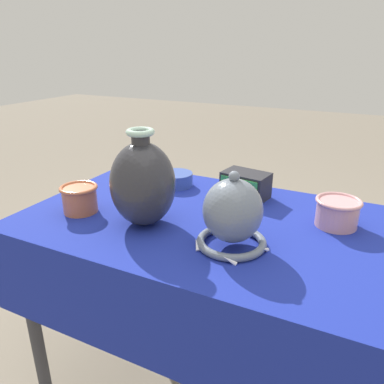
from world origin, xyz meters
TOP-DOWN VIEW (x-y plane):
  - display_table at (0.00, -0.02)m, footprint 1.10×0.72m
  - vase_tall_bulbous at (-0.13, -0.12)m, footprint 0.19×0.19m
  - vase_dome_bell at (0.15, -0.13)m, footprint 0.20×0.21m
  - mosaic_tile_box at (0.08, 0.22)m, footprint 0.17×0.13m
  - cup_wide_rose at (0.40, 0.12)m, footprint 0.13×0.13m
  - cup_wide_terracotta at (-0.37, -0.14)m, footprint 0.12×0.12m
  - bowl_shallow_porcelain at (-0.25, 0.06)m, footprint 0.11×0.11m
  - pot_squat_cobalt at (-0.20, 0.21)m, footprint 0.13×0.13m

SIDE VIEW (x-z plane):
  - display_table at x=0.00m, z-range 0.29..1.02m
  - bowl_shallow_porcelain at x=-0.25m, z-range 0.74..0.79m
  - pot_squat_cobalt at x=-0.20m, z-range 0.74..0.79m
  - cup_wide_rose at x=0.40m, z-range 0.74..0.83m
  - mosaic_tile_box at x=0.08m, z-range 0.74..0.83m
  - cup_wide_terracotta at x=-0.37m, z-range 0.74..0.83m
  - vase_dome_bell at x=0.15m, z-range 0.72..0.94m
  - vase_tall_bulbous at x=-0.13m, z-range 0.72..1.01m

